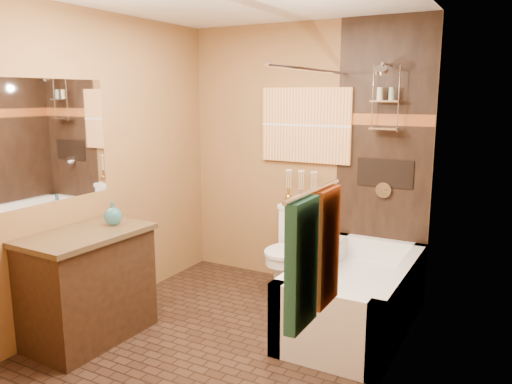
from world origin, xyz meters
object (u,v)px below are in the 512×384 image
Objects in this scene: toilet at (292,249)px; vanity at (88,285)px; sunset_painting at (306,125)px; bathtub at (355,301)px.

vanity reaches higher than toilet.
sunset_painting is 1.18m from toilet.
vanity is (-1.72, -1.15, 0.20)m from bathtub.
sunset_painting is at bearing 90.97° from toilet.
bathtub is at bearing -43.45° from sunset_painting.
toilet is at bearing 60.94° from vanity.
sunset_painting reaches higher than bathtub.
sunset_painting is at bearing 64.64° from vanity.
sunset_painting reaches higher than toilet.
toilet is (0.00, -0.26, -1.15)m from sunset_painting.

